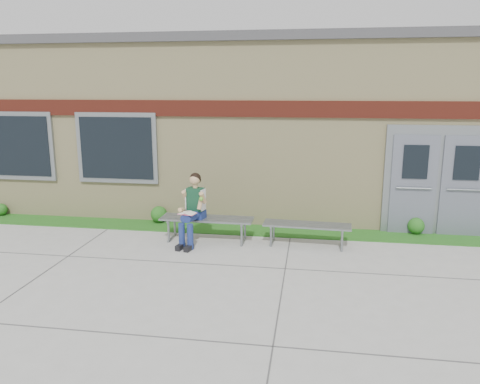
# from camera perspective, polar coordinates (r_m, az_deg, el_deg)

# --- Properties ---
(ground) EXTENTS (80.00, 80.00, 0.00)m
(ground) POSITION_cam_1_polar(r_m,az_deg,el_deg) (7.82, -2.13, -10.28)
(ground) COLOR #9E9E99
(ground) RESTS_ON ground
(grass_strip) EXTENTS (16.00, 0.80, 0.02)m
(grass_strip) POSITION_cam_1_polar(r_m,az_deg,el_deg) (10.23, 0.63, -4.63)
(grass_strip) COLOR #175215
(grass_strip) RESTS_ON ground
(school_building) EXTENTS (16.20, 6.22, 4.20)m
(school_building) POSITION_cam_1_polar(r_m,az_deg,el_deg) (13.17, 2.77, 8.50)
(school_building) COLOR beige
(school_building) RESTS_ON ground
(bench_left) EXTENTS (1.86, 0.54, 0.48)m
(bench_left) POSITION_cam_1_polar(r_m,az_deg,el_deg) (9.47, -4.05, -3.79)
(bench_left) COLOR slate
(bench_left) RESTS_ON ground
(bench_right) EXTENTS (1.72, 0.56, 0.44)m
(bench_right) POSITION_cam_1_polar(r_m,az_deg,el_deg) (9.26, 8.15, -4.48)
(bench_right) COLOR slate
(bench_right) RESTS_ON ground
(girl) EXTENTS (0.51, 0.88, 1.41)m
(girl) POSITION_cam_1_polar(r_m,az_deg,el_deg) (9.23, -5.79, -1.90)
(girl) COLOR navy
(girl) RESTS_ON ground
(shrub_west) EXTENTS (0.29, 0.29, 0.29)m
(shrub_west) POSITION_cam_1_polar(r_m,az_deg,el_deg) (12.70, -27.10, -1.90)
(shrub_west) COLOR #175215
(shrub_west) RESTS_ON grass_strip
(shrub_mid) EXTENTS (0.37, 0.37, 0.37)m
(shrub_mid) POSITION_cam_1_polar(r_m,az_deg,el_deg) (10.87, -9.85, -2.70)
(shrub_mid) COLOR #175215
(shrub_mid) RESTS_ON grass_strip
(shrub_east) EXTENTS (0.35, 0.35, 0.35)m
(shrub_east) POSITION_cam_1_polar(r_m,az_deg,el_deg) (10.56, 20.67, -3.87)
(shrub_east) COLOR #175215
(shrub_east) RESTS_ON grass_strip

